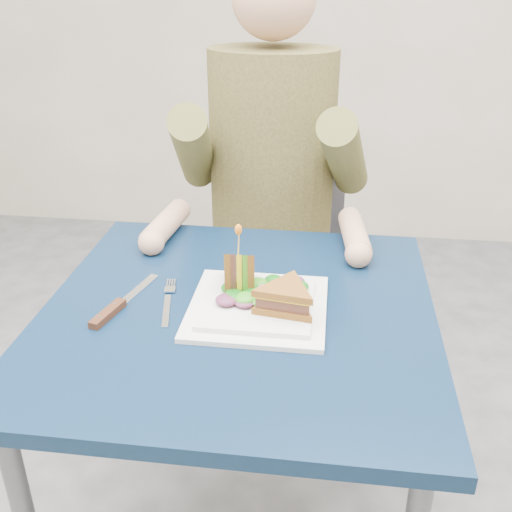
# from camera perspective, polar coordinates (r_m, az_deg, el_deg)

# --- Properties ---
(table) EXTENTS (0.75, 0.75, 0.73)m
(table) POSITION_cam_1_polar(r_m,az_deg,el_deg) (1.20, -1.66, -8.22)
(table) COLOR black
(table) RESTS_ON ground
(chair) EXTENTS (0.42, 0.40, 0.93)m
(chair) POSITION_cam_1_polar(r_m,az_deg,el_deg) (1.86, 1.72, 1.26)
(chair) COLOR #47474C
(chair) RESTS_ON ground
(diner) EXTENTS (0.54, 0.59, 0.74)m
(diner) POSITION_cam_1_polar(r_m,az_deg,el_deg) (1.62, 1.49, 11.56)
(diner) COLOR #4A4321
(diner) RESTS_ON chair
(plate) EXTENTS (0.26, 0.26, 0.02)m
(plate) POSITION_cam_1_polar(r_m,az_deg,el_deg) (1.15, 0.17, -4.77)
(plate) COLOR white
(plate) RESTS_ON table
(sandwich_flat) EXTENTS (0.15, 0.15, 0.05)m
(sandwich_flat) POSITION_cam_1_polar(r_m,az_deg,el_deg) (1.10, 2.86, -4.03)
(sandwich_flat) COLOR brown
(sandwich_flat) RESTS_ON plate
(sandwich_upright) EXTENTS (0.08, 0.13, 0.13)m
(sandwich_upright) POSITION_cam_1_polar(r_m,az_deg,el_deg) (1.17, -1.63, -1.59)
(sandwich_upright) COLOR brown
(sandwich_upright) RESTS_ON plate
(fork) EXTENTS (0.05, 0.18, 0.01)m
(fork) POSITION_cam_1_polar(r_m,az_deg,el_deg) (1.18, -8.41, -4.44)
(fork) COLOR silver
(fork) RESTS_ON table
(knife) EXTENTS (0.07, 0.22, 0.02)m
(knife) POSITION_cam_1_polar(r_m,az_deg,el_deg) (1.17, -13.38, -4.91)
(knife) COLOR silver
(knife) RESTS_ON table
(toothpick) EXTENTS (0.01, 0.01, 0.06)m
(toothpick) POSITION_cam_1_polar(r_m,az_deg,el_deg) (1.14, -1.67, 1.24)
(toothpick) COLOR tan
(toothpick) RESTS_ON sandwich_upright
(toothpick_frill) EXTENTS (0.01, 0.01, 0.02)m
(toothpick_frill) POSITION_cam_1_polar(r_m,az_deg,el_deg) (1.13, -1.69, 2.53)
(toothpick_frill) COLOR orange
(toothpick_frill) RESTS_ON sandwich_upright
(lettuce_spill) EXTENTS (0.15, 0.13, 0.02)m
(lettuce_spill) POSITION_cam_1_polar(r_m,az_deg,el_deg) (1.14, 0.49, -3.63)
(lettuce_spill) COLOR #337A14
(lettuce_spill) RESTS_ON plate
(onion_ring) EXTENTS (0.04, 0.04, 0.02)m
(onion_ring) POSITION_cam_1_polar(r_m,az_deg,el_deg) (1.14, 0.96, -3.57)
(onion_ring) COLOR #9E4C7A
(onion_ring) RESTS_ON plate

